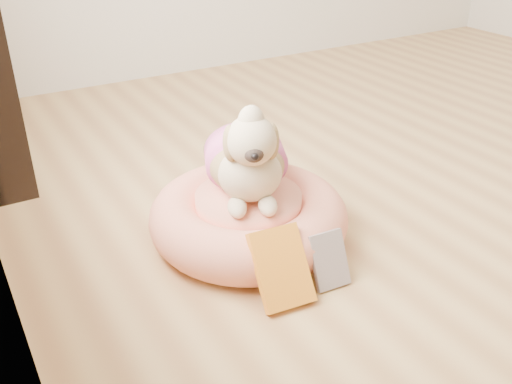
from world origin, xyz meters
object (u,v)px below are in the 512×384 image
dog (247,142)px  book_yellow (281,268)px  pet_bed (249,217)px  book_white (329,260)px

dog → book_yellow: bearing=-80.2°
pet_bed → book_yellow: book_yellow is taller
dog → book_yellow: 0.43m
pet_bed → dog: (0.01, 0.03, 0.26)m
book_yellow → book_white: (0.16, -0.02, -0.02)m
dog → book_yellow: size_ratio=2.03×
book_yellow → book_white: bearing=-0.1°
pet_bed → book_yellow: 0.33m
dog → pet_bed: bearing=-87.7°
dog → book_white: dog is taller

